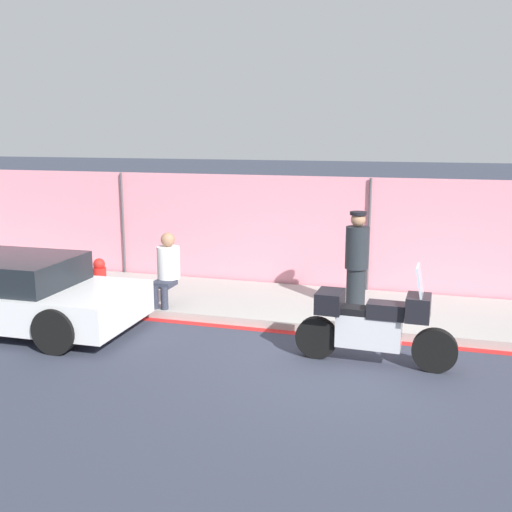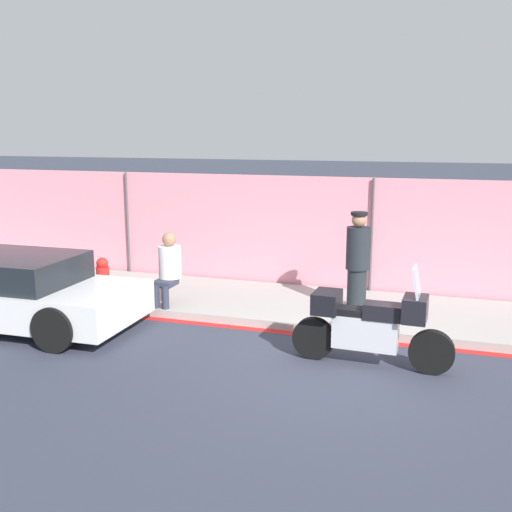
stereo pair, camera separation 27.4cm
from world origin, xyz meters
name	(u,v)px [view 2 (the right image)]	position (x,y,z in m)	size (l,w,h in m)	color
ground_plane	(336,363)	(0.00, 0.00, 0.00)	(120.00, 120.00, 0.00)	#333847
sidewalk	(360,311)	(0.00, 2.40, 0.07)	(40.11, 2.51, 0.14)	#9E9E99
curb_paint_stripe	(348,339)	(0.00, 1.06, 0.00)	(40.11, 0.18, 0.01)	red
storefront_fence	(372,238)	(0.00, 3.75, 1.19)	(38.11, 0.17, 2.38)	pink
motorcycle	(370,325)	(0.45, 0.06, 0.60)	(2.28, 0.55, 1.48)	black
officer_standing	(358,261)	(-0.06, 2.25, 1.04)	(0.41, 0.41, 1.75)	#1E2328
person_seated_on_curb	(168,265)	(-3.41, 1.62, 0.87)	(0.42, 0.69, 1.32)	#2D3342
parked_car_right_down_street	(20,292)	(-5.41, 0.02, 0.60)	(3.99, 2.02, 1.22)	silver
fire_hydrant	(103,275)	(-4.98, 1.89, 0.49)	(0.26, 0.32, 0.70)	red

